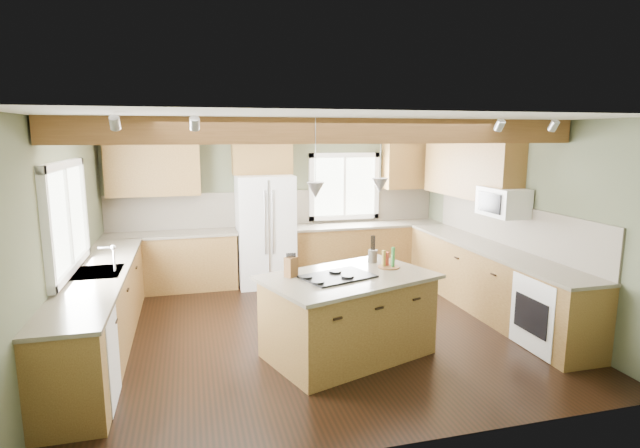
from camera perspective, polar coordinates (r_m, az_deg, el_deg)
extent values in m
plane|color=black|center=(6.46, -0.56, -11.95)|extent=(5.60, 5.60, 0.00)
plane|color=silver|center=(5.99, -0.60, 11.76)|extent=(5.60, 5.60, 0.00)
plane|color=#50573E|center=(8.51, -4.71, 2.46)|extent=(5.60, 0.00, 5.60)
plane|color=#50573E|center=(6.07, -27.18, -1.73)|extent=(0.00, 5.00, 5.00)
plane|color=#50573E|center=(7.29, 21.27, 0.52)|extent=(0.00, 5.00, 5.00)
cube|color=brown|center=(5.22, 1.58, 10.57)|extent=(5.55, 0.26, 0.26)
cube|color=brown|center=(8.34, -4.71, 10.84)|extent=(5.55, 0.20, 0.10)
cube|color=brown|center=(8.51, -4.68, 1.84)|extent=(5.58, 0.03, 0.58)
cube|color=brown|center=(7.34, 20.91, -0.12)|extent=(0.03, 3.70, 0.58)
cube|color=brown|center=(8.26, -16.60, -4.25)|extent=(2.02, 0.60, 0.88)
cube|color=#51483B|center=(8.16, -16.76, -1.12)|extent=(2.06, 0.64, 0.04)
cube|color=brown|center=(8.76, 5.37, -3.05)|extent=(2.62, 0.60, 0.88)
cube|color=#51483B|center=(8.67, 5.42, -0.09)|extent=(2.66, 0.64, 0.04)
cube|color=brown|center=(6.27, -23.74, -9.25)|extent=(0.60, 3.70, 0.88)
cube|color=#51483B|center=(6.14, -24.04, -5.19)|extent=(0.64, 3.74, 0.04)
cube|color=brown|center=(7.35, 18.71, -6.14)|extent=(0.60, 3.70, 0.88)
cube|color=#51483B|center=(7.24, 18.91, -2.63)|extent=(0.64, 3.74, 0.04)
cube|color=brown|center=(8.16, -18.52, 6.23)|extent=(1.40, 0.35, 0.90)
cube|color=brown|center=(8.22, -6.66, 8.10)|extent=(0.96, 0.35, 0.70)
cube|color=brown|center=(7.87, 16.69, 6.20)|extent=(0.35, 2.20, 0.90)
cube|color=brown|center=(8.98, 10.15, 6.90)|extent=(0.90, 0.35, 0.90)
cube|color=white|center=(6.07, -27.09, 0.68)|extent=(0.04, 1.60, 1.05)
cube|color=white|center=(8.74, 2.76, 4.33)|extent=(1.10, 0.04, 1.00)
cube|color=#262628|center=(6.14, -24.05, -5.14)|extent=(0.50, 0.65, 0.03)
cylinder|color=#B2B2B7|center=(6.08, -22.47, -3.77)|extent=(0.02, 0.02, 0.28)
cube|color=white|center=(5.08, -25.89, -14.10)|extent=(0.60, 0.60, 0.84)
cube|color=white|center=(6.36, 25.13, -9.20)|extent=(0.60, 0.72, 0.84)
cube|color=white|center=(7.09, 20.20, 2.38)|extent=(0.40, 0.70, 0.38)
cone|color=#B2B2B7|center=(5.05, -0.51, 3.89)|extent=(0.18, 0.18, 0.16)
cone|color=#B2B2B7|center=(5.56, 6.87, 4.39)|extent=(0.18, 0.18, 0.16)
cube|color=white|center=(8.16, -6.27, -0.75)|extent=(0.90, 0.74, 1.80)
cube|color=brown|center=(5.63, 3.20, -10.57)|extent=(1.95, 1.54, 0.88)
cube|color=#51483B|center=(5.49, 3.25, -6.07)|extent=(2.09, 1.68, 0.04)
cube|color=black|center=(5.40, 2.04, -6.01)|extent=(0.86, 0.71, 0.02)
cube|color=brown|center=(5.40, -3.32, -4.92)|extent=(0.16, 0.16, 0.22)
cylinder|color=#3B332F|center=(6.03, 6.04, -3.69)|extent=(0.13, 0.13, 0.15)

